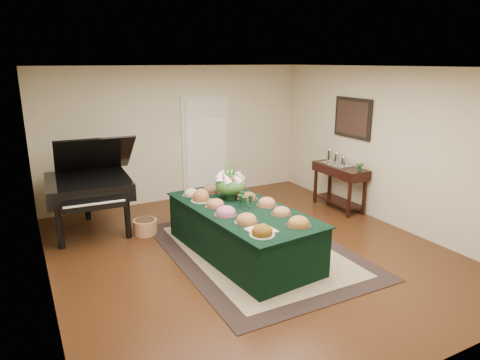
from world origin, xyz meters
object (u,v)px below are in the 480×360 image
grand_piano (89,185)px  mahogany_sideboard (340,176)px  floral_centerpiece (230,181)px  buffet_table (242,231)px

grand_piano → mahogany_sideboard: grand_piano is taller
floral_centerpiece → grand_piano: (-1.85, 1.50, -0.20)m
buffet_table → grand_piano: bearing=132.3°
buffet_table → grand_piano: grand_piano is taller
buffet_table → floral_centerpiece: floral_centerpiece is taller
floral_centerpiece → grand_piano: grand_piano is taller
grand_piano → mahogany_sideboard: 4.56m
floral_centerpiece → grand_piano: bearing=140.9°
floral_centerpiece → mahogany_sideboard: (2.58, 0.47, -0.34)m
buffet_table → mahogany_sideboard: size_ratio=2.27×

